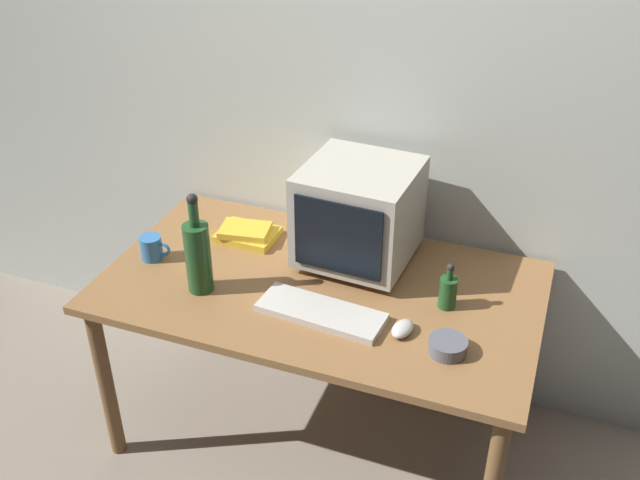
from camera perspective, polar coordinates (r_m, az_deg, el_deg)
ground_plane at (r=2.99m, az=-0.00°, el=-14.73°), size 6.00×6.00×0.00m
back_wall at (r=2.68m, az=3.72°, el=11.66°), size 4.00×0.08×2.50m
desk at (r=2.57m, az=-0.00°, el=-4.94°), size 1.51×0.85×0.71m
crt_monitor at (r=2.55m, az=3.08°, el=2.10°), size 0.40×0.41×0.37m
keyboard at (r=2.37m, az=0.09°, el=-5.72°), size 0.43×0.19×0.02m
computer_mouse at (r=2.31m, az=6.52°, el=-6.96°), size 0.08×0.11×0.04m
bottle_tall at (r=2.45m, az=-9.60°, el=-1.15°), size 0.09×0.09×0.37m
bottle_short at (r=2.42m, az=10.06°, el=-3.98°), size 0.06×0.06×0.17m
book_stack at (r=2.77m, az=-5.79°, el=0.54°), size 0.22×0.18×0.05m
mug at (r=2.70m, az=-13.11°, el=-0.60°), size 0.12×0.08×0.09m
cd_spindle at (r=2.26m, az=10.04°, el=-8.24°), size 0.12×0.12×0.04m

